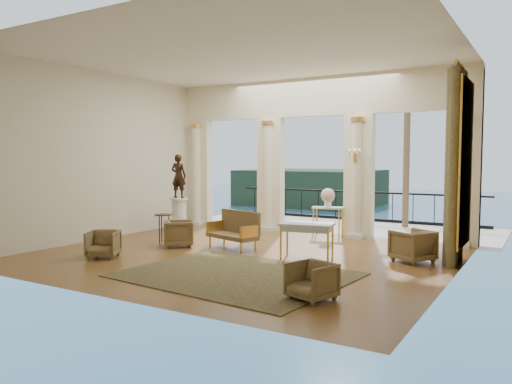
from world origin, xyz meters
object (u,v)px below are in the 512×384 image
Objects in this scene: game_table at (307,227)px; pedestal at (179,216)px; armchair_a at (103,243)px; console_table at (328,212)px; side_table at (163,218)px; armchair_d at (179,232)px; armchair_b at (312,279)px; settee at (235,230)px; armchair_c at (413,244)px; statue at (179,176)px.

pedestal is at bearing 152.28° from game_table.
game_table is (3.93, 2.20, 0.37)m from armchair_a.
side_table is (-3.26, -3.18, -0.04)m from console_table.
side_table reaches higher than armchair_d.
console_table is (-2.23, 5.99, 0.36)m from armchair_b.
pedestal is 1.40× the size of side_table.
armchair_b is 4.63m from settee.
settee is at bearing -111.18° from armchair_d.
console_table is 1.25× the size of side_table.
armchair_d reaches higher than armchair_b.
console_table is at bearing 84.11° from settee.
pedestal is (-2.71, 1.15, 0.05)m from settee.
console_table is at bearing -78.74° from armchair_d.
armchair_a reaches higher than armchair_b.
pedestal is (-6.15, 4.24, 0.18)m from armchair_b.
armchair_c reaches higher than side_table.
armchair_c is (6.01, 3.03, 0.05)m from armchair_a.
settee is (1.36, 0.51, 0.09)m from armchair_d.
armchair_d is at bearing 170.26° from armchair_b.
armchair_d is 0.77× the size of console_table.
armchair_c is at bearing -4.71° from pedestal.
armchair_c is 4.15m from settee.
armchair_d is (-4.80, 2.59, 0.04)m from armchair_b.
console_table reaches higher than armchair_d.
pedestal is 0.83× the size of statue.
settee is 1.18× the size of statue.
armchair_d is 2.14m from pedestal.
game_table is at bearing 152.27° from statue.
armchair_a is 0.87× the size of armchair_c.
game_table is at bearing -127.30° from armchair_d.
game_table reaches higher than armchair_a.
armchair_b is (5.34, -0.65, -0.01)m from armchair_a.
armchair_b is at bearing -36.46° from armchair_a.
pedestal reaches higher than armchair_a.
pedestal reaches higher than armchair_d.
side_table is (-0.15, 2.16, 0.31)m from armchair_a.
settee is 2.08m from side_table.
armchair_d is 0.97× the size of side_table.
armchair_a is 0.63× the size of pedestal.
settee is 1.43× the size of pedestal.
side_table is (0.66, -1.43, 0.14)m from pedestal.
game_table is at bearing -37.51° from armchair_c.
statue reaches higher than armchair_a.
pedestal is 1.12× the size of console_table.
armchair_d is 3.42m from game_table.
console_table reaches higher than armchair_c.
settee is at bearing -130.20° from console_table.
armchair_b is 7.48m from pedestal.
armchair_c is at bearing 98.34° from armchair_b.
console_table reaches higher than armchair_a.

